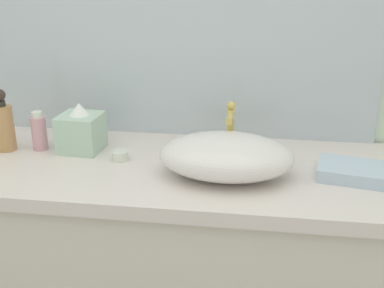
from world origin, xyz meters
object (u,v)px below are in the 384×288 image
tissue_box (81,130)px  folded_hand_towel (355,172)px  soap_dispenser (4,125)px  lotion_bottle (39,132)px  sink_basin (226,156)px  candle_jar (120,156)px

tissue_box → folded_hand_towel: 0.89m
soap_dispenser → tissue_box: soap_dispenser is taller
soap_dispenser → lotion_bottle: size_ratio=1.58×
sink_basin → soap_dispenser: 0.76m
sink_basin → lotion_bottle: lotion_bottle is taller
soap_dispenser → candle_jar: soap_dispenser is taller
soap_dispenser → candle_jar: bearing=-5.3°
soap_dispenser → candle_jar: 0.42m
sink_basin → candle_jar: bearing=168.6°
tissue_box → candle_jar: size_ratio=3.18×
sink_basin → folded_hand_towel: (0.38, 0.04, -0.04)m
tissue_box → soap_dispenser: bearing=-172.6°
candle_jar → folded_hand_towel: folded_hand_towel is taller
soap_dispenser → folded_hand_towel: (1.13, -0.07, -0.07)m
lotion_bottle → soap_dispenser: bearing=-169.7°
tissue_box → candle_jar: tissue_box is taller
candle_jar → lotion_bottle: bearing=168.9°
tissue_box → sink_basin: bearing=-15.8°
soap_dispenser → lotion_bottle: (0.11, 0.02, -0.03)m
candle_jar → sink_basin: bearing=-11.4°
sink_basin → tissue_box: size_ratio=2.42×
soap_dispenser → tissue_box: size_ratio=1.28×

